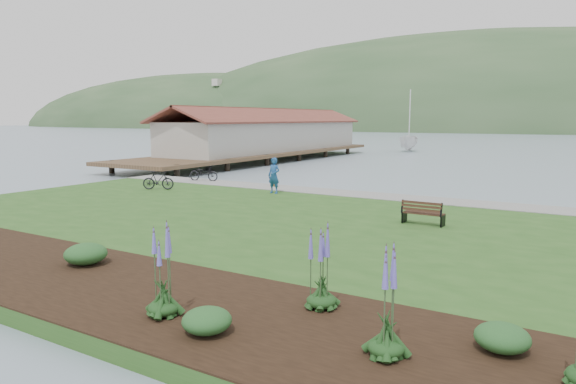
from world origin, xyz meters
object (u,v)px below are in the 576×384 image
(person, at_px, (274,172))
(sailboat, at_px, (408,151))
(bicycle_a, at_px, (204,173))
(park_bench, at_px, (423,213))

(person, relative_size, sailboat, 0.09)
(bicycle_a, bearing_deg, person, -121.65)
(person, xyz_separation_m, bicycle_a, (-6.73, 2.23, -0.61))
(bicycle_a, bearing_deg, park_bench, -124.79)
(park_bench, distance_m, sailboat, 50.30)
(park_bench, height_order, person, person)
(bicycle_a, xyz_separation_m, sailboat, (-0.07, 41.45, -0.91))
(person, bearing_deg, park_bench, -19.52)
(person, height_order, bicycle_a, person)
(park_bench, xyz_separation_m, bicycle_a, (-15.89, 6.24, 0.04))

